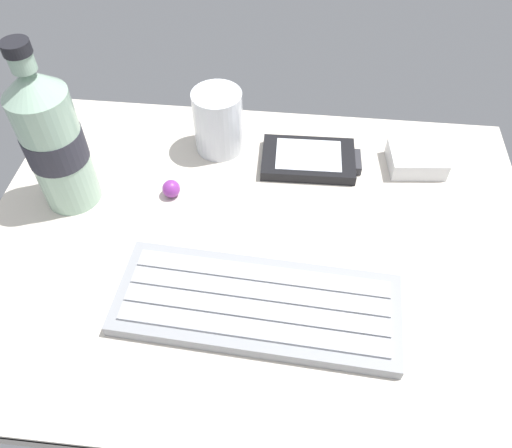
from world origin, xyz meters
TOP-DOWN VIEW (x-y plane):
  - ground_plane at (0.00, -0.23)cm, footprint 64.00×48.00cm
  - keyboard at (1.05, -8.81)cm, footprint 29.55×12.56cm
  - handheld_device at (5.58, 13.68)cm, footprint 12.95×7.92cm
  - juice_cup at (-6.57, 15.75)cm, footprint 6.40×6.40cm
  - water_bottle at (-23.05, 4.70)cm, footprint 6.73×6.73cm
  - charger_block at (19.31, 14.52)cm, footprint 7.48×6.22cm
  - trackball_mouse at (-11.10, 6.15)cm, footprint 2.20×2.20cm

SIDE VIEW (x-z plane):
  - ground_plane at x=0.00cm, z-range -2.39..0.41cm
  - handheld_device at x=5.58cm, z-range -0.02..1.48cm
  - keyboard at x=1.05cm, z-range -0.04..1.66cm
  - trackball_mouse at x=-11.10cm, z-range 0.00..2.20cm
  - charger_block at x=19.31cm, z-range 0.00..2.40cm
  - juice_cup at x=-6.57cm, z-range -0.34..8.16cm
  - water_bottle at x=-23.05cm, z-range -1.39..19.41cm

